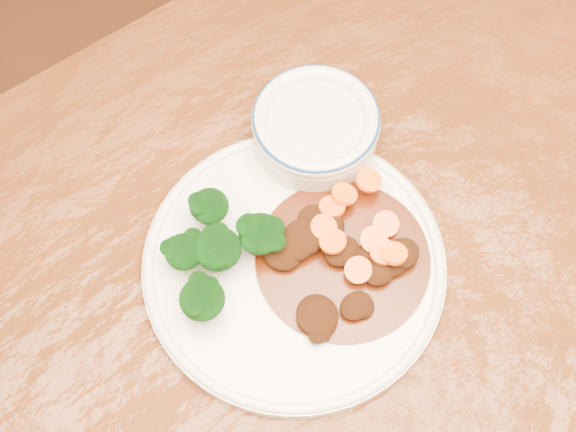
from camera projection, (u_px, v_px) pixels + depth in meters
dining_table at (369, 338)px, 0.86m from camera, size 1.52×0.93×0.75m
dinner_plate at (294, 264)px, 0.80m from camera, size 0.30×0.30×0.02m
broccoli_florets at (217, 250)px, 0.77m from camera, size 0.12×0.12×0.05m
mince_stew at (328, 256)px, 0.79m from camera, size 0.17×0.17×0.03m
dip_bowl at (315, 129)px, 0.84m from camera, size 0.13×0.13×0.06m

